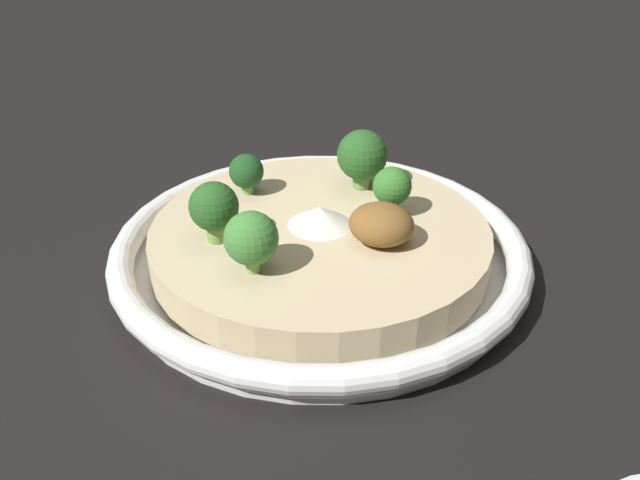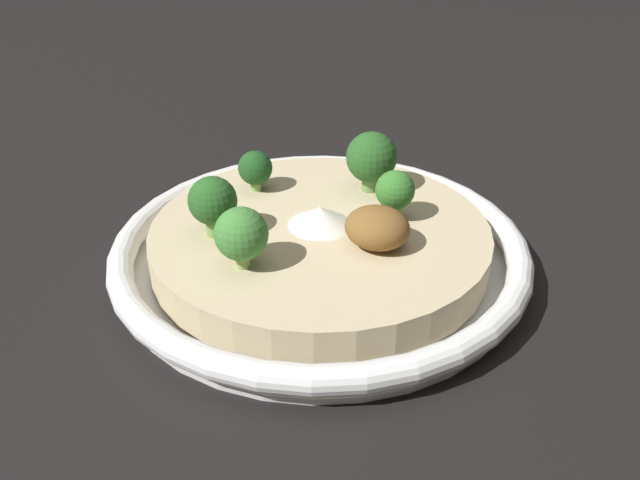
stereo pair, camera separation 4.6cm
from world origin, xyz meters
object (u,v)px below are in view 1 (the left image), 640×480
Objects in this scene: risotto_bowl at (320,246)px; broccoli_front_right at (246,172)px; broccoli_back at (251,239)px; broccoli_left at (392,188)px; broccoli_front_left at (362,156)px; broccoli_back_right at (214,208)px.

risotto_bowl is 9.31× the size of broccoli_front_right.
broccoli_back reaches higher than broccoli_left.
broccoli_back_right is at bearing 56.34° from broccoli_front_left.
risotto_bowl is at bearing -145.19° from broccoli_back_right.
broccoli_front_left is at bearing -100.70° from risotto_bowl.
broccoli_front_left is (0.03, -0.04, 0.01)m from broccoli_left.
broccoli_front_right is 0.07m from broccoli_back_right.
broccoli_left is (-0.05, -0.03, 0.04)m from risotto_bowl.
broccoli_back is 0.05m from broccoli_back_right.
broccoli_left is (-0.11, -0.07, -0.00)m from broccoli_back_right.
broccoli_left is 0.05m from broccoli_front_left.
broccoli_back_right is (0.04, -0.03, 0.00)m from broccoli_back.
broccoli_front_right is at bearing -0.33° from broccoli_left.
broccoli_back_right is 0.90× the size of broccoli_front_left.
broccoli_left is 0.78× the size of broccoli_front_left.
broccoli_left is at bearing -123.78° from broccoli_back.
broccoli_back is at bearing 144.30° from broccoli_back_right.
broccoli_back_right is at bearing -35.70° from broccoli_back.
broccoli_back_right reaches higher than broccoli_back.
broccoli_front_right is at bearing 24.21° from broccoli_front_left.
risotto_bowl is 0.08m from broccoli_front_left.
risotto_bowl is at bearing 155.78° from broccoli_front_right.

